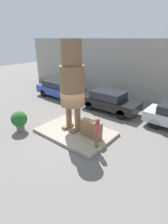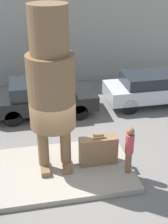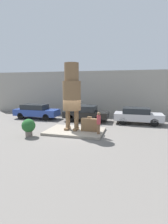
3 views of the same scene
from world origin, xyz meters
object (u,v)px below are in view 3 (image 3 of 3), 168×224
(parked_car_blue, at_px, (36,111))
(tourist, at_px, (99,122))
(parked_car_black, at_px, (85,113))
(planter_pot, at_px, (29,126))
(giant_suitcase, at_px, (89,125))
(statue_figure, at_px, (72,91))
(parked_car_silver, at_px, (138,115))

(parked_car_blue, bearing_deg, tourist, -31.68)
(parked_car_black, bearing_deg, planter_pot, -112.51)
(giant_suitcase, distance_m, parked_car_blue, 8.00)
(parked_car_black, xyz_separation_m, planter_pot, (-2.54, -6.13, -0.10))
(tourist, height_order, parked_car_blue, tourist)
(statue_figure, xyz_separation_m, parked_car_black, (-0.02, 4.15, -2.30))
(giant_suitcase, relative_size, tourist, 0.77)
(statue_figure, distance_m, tourist, 3.12)
(tourist, height_order, planter_pot, tourist)
(statue_figure, xyz_separation_m, parked_car_blue, (-5.46, 4.04, -2.30))
(giant_suitcase, xyz_separation_m, tourist, (0.81, -0.63, 0.39))
(statue_figure, distance_m, parked_car_black, 4.75)
(parked_car_silver, distance_m, planter_pot, 9.79)
(parked_car_blue, bearing_deg, statue_figure, -36.48)
(tourist, distance_m, parked_car_black, 5.34)
(giant_suitcase, height_order, parked_car_blue, parked_car_blue)
(tourist, height_order, parked_car_black, tourist)
(statue_figure, xyz_separation_m, giant_suitcase, (1.40, -0.07, -2.47))
(parked_car_black, distance_m, planter_pot, 6.64)
(statue_figure, relative_size, tourist, 3.19)
(giant_suitcase, xyz_separation_m, parked_car_silver, (3.59, 4.32, 0.16))
(statue_figure, xyz_separation_m, parked_car_silver, (4.99, 4.25, -2.32))
(giant_suitcase, xyz_separation_m, parked_car_blue, (-6.86, 4.11, 0.17))
(statue_figure, height_order, parked_car_silver, statue_figure)
(tourist, bearing_deg, parked_car_silver, 60.68)
(parked_car_blue, bearing_deg, giant_suitcase, -30.92)
(tourist, xyz_separation_m, parked_car_silver, (2.78, 4.94, -0.23))
(giant_suitcase, relative_size, parked_car_silver, 0.28)
(parked_car_blue, relative_size, parked_car_silver, 1.10)
(tourist, bearing_deg, parked_car_black, 114.67)
(giant_suitcase, height_order, planter_pot, giant_suitcase)
(parked_car_black, bearing_deg, tourist, -65.33)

